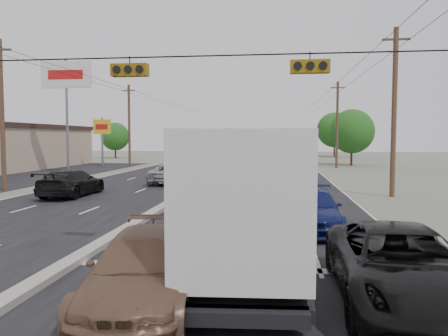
# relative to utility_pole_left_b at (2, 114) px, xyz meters

# --- Properties ---
(ground) EXTENTS (200.00, 200.00, 0.00)m
(ground) POSITION_rel_utility_pole_left_b_xyz_m (12.50, -15.00, -5.11)
(ground) COLOR #606356
(ground) RESTS_ON ground
(road_surface) EXTENTS (20.00, 160.00, 0.02)m
(road_surface) POSITION_rel_utility_pole_left_b_xyz_m (12.50, 15.00, -5.11)
(road_surface) COLOR black
(road_surface) RESTS_ON ground
(center_median) EXTENTS (0.50, 160.00, 0.20)m
(center_median) POSITION_rel_utility_pole_left_b_xyz_m (12.50, 15.00, -5.01)
(center_median) COLOR gray
(center_median) RESTS_ON ground
(parking_lot) EXTENTS (10.00, 42.00, 0.02)m
(parking_lot) POSITION_rel_utility_pole_left_b_xyz_m (-4.50, 10.00, -5.11)
(parking_lot) COLOR black
(parking_lot) RESTS_ON ground
(utility_pole_left_b) EXTENTS (1.60, 0.30, 10.00)m
(utility_pole_left_b) POSITION_rel_utility_pole_left_b_xyz_m (0.00, 0.00, 0.00)
(utility_pole_left_b) COLOR #422D1E
(utility_pole_left_b) RESTS_ON ground
(utility_pole_left_c) EXTENTS (1.60, 0.30, 10.00)m
(utility_pole_left_c) POSITION_rel_utility_pole_left_b_xyz_m (0.00, 25.00, 0.00)
(utility_pole_left_c) COLOR #422D1E
(utility_pole_left_c) RESTS_ON ground
(utility_pole_right_b) EXTENTS (1.60, 0.30, 10.00)m
(utility_pole_right_b) POSITION_rel_utility_pole_left_b_xyz_m (25.00, 0.00, 0.00)
(utility_pole_right_b) COLOR #422D1E
(utility_pole_right_b) RESTS_ON ground
(utility_pole_right_c) EXTENTS (1.60, 0.30, 10.00)m
(utility_pole_right_c) POSITION_rel_utility_pole_left_b_xyz_m (25.00, 25.00, 0.00)
(utility_pole_right_c) COLOR #422D1E
(utility_pole_right_c) RESTS_ON ground
(traffic_signals) EXTENTS (25.00, 0.30, 0.54)m
(traffic_signals) POSITION_rel_utility_pole_left_b_xyz_m (13.90, -15.00, 0.39)
(traffic_signals) COLOR black
(traffic_signals) RESTS_ON ground
(pole_sign_billboard) EXTENTS (5.00, 0.25, 11.00)m
(pole_sign_billboard) POSITION_rel_utility_pole_left_b_xyz_m (-2.00, 13.00, 3.76)
(pole_sign_billboard) COLOR slate
(pole_sign_billboard) RESTS_ON ground
(pole_sign_far) EXTENTS (2.20, 0.25, 6.00)m
(pole_sign_far) POSITION_rel_utility_pole_left_b_xyz_m (-3.50, 25.00, -0.70)
(pole_sign_far) COLOR slate
(pole_sign_far) RESTS_ON ground
(tree_left_far) EXTENTS (4.80, 4.80, 6.12)m
(tree_left_far) POSITION_rel_utility_pole_left_b_xyz_m (-9.50, 45.00, -1.39)
(tree_left_far) COLOR #382619
(tree_left_far) RESTS_ON ground
(tree_right_mid) EXTENTS (5.60, 5.60, 7.14)m
(tree_right_mid) POSITION_rel_utility_pole_left_b_xyz_m (27.50, 30.00, -0.77)
(tree_right_mid) COLOR #382619
(tree_right_mid) RESTS_ON ground
(tree_right_far) EXTENTS (6.40, 6.40, 8.16)m
(tree_right_far) POSITION_rel_utility_pole_left_b_xyz_m (28.50, 55.00, -0.15)
(tree_right_far) COLOR #382619
(tree_right_far) RESTS_ON ground
(box_truck) EXTENTS (3.01, 7.46, 3.71)m
(box_truck) POSITION_rel_utility_pole_left_b_xyz_m (17.32, -16.44, -3.21)
(box_truck) COLOR black
(box_truck) RESTS_ON ground
(tan_sedan) EXTENTS (2.68, 5.45, 1.52)m
(tan_sedan) POSITION_rel_utility_pole_left_b_xyz_m (15.41, -18.30, -4.35)
(tan_sedan) COLOR brown
(tan_sedan) RESTS_ON ground
(red_sedan) EXTENTS (1.73, 4.06, 1.30)m
(red_sedan) POSITION_rel_utility_pole_left_b_xyz_m (15.50, -10.60, -4.46)
(red_sedan) COLOR #B8250B
(red_sedan) RESTS_ON ground
(black_suv) EXTENTS (2.78, 5.90, 1.63)m
(black_suv) POSITION_rel_utility_pole_left_b_xyz_m (20.79, -17.59, -4.29)
(black_suv) COLOR black
(black_suv) RESTS_ON ground
(queue_car_a) EXTENTS (2.04, 4.71, 1.58)m
(queue_car_a) POSITION_rel_utility_pole_left_b_xyz_m (14.38, -3.26, -4.32)
(queue_car_a) COLOR black
(queue_car_a) RESTS_ON ground
(queue_car_b) EXTENTS (2.02, 4.72, 1.51)m
(queue_car_b) POSITION_rel_utility_pole_left_b_xyz_m (17.34, -6.89, -4.35)
(queue_car_b) COLOR silver
(queue_car_b) RESTS_ON ground
(queue_car_d) EXTENTS (2.28, 5.30, 1.52)m
(queue_car_d) POSITION_rel_utility_pole_left_b_xyz_m (19.50, -10.08, -4.35)
(queue_car_d) COLOR #111955
(queue_car_d) RESTS_ON ground
(queue_car_e) EXTENTS (1.94, 4.48, 1.51)m
(queue_car_e) POSITION_rel_utility_pole_left_b_xyz_m (19.50, -2.25, -4.35)
(queue_car_e) COLOR maroon
(queue_car_e) RESTS_ON ground
(oncoming_near) EXTENTS (2.32, 5.61, 1.62)m
(oncoming_near) POSITION_rel_utility_pole_left_b_xyz_m (5.80, -2.13, -4.30)
(oncoming_near) COLOR black
(oncoming_near) RESTS_ON ground
(oncoming_far) EXTENTS (2.57, 5.53, 1.53)m
(oncoming_far) POSITION_rel_utility_pole_left_b_xyz_m (10.06, 5.61, -4.34)
(oncoming_far) COLOR #9FA0A6
(oncoming_far) RESTS_ON ground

